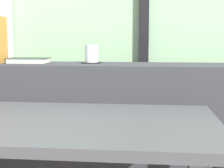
# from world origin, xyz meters

# --- Properties ---
(dark_console_ledge) EXTENTS (2.80, 0.33, 0.84)m
(dark_console_ledge) POSITION_xyz_m (0.00, 0.55, 0.42)
(dark_console_ledge) COLOR #38383D
(dark_console_ledge) RESTS_ON ground
(breakfast_table) EXTENTS (1.20, 0.65, 0.68)m
(breakfast_table) POSITION_xyz_m (-0.06, -0.07, 0.58)
(breakfast_table) COLOR #414145
(breakfast_table) RESTS_ON ground
(coaster_square) EXTENTS (0.10, 0.10, 0.00)m
(coaster_square) POSITION_xyz_m (-0.04, 0.60, 0.85)
(coaster_square) COLOR black
(coaster_square) RESTS_ON dark_console_ledge
(juice_glass) EXTENTS (0.08, 0.08, 0.10)m
(juice_glass) POSITION_xyz_m (-0.04, 0.60, 0.89)
(juice_glass) COLOR white
(juice_glass) RESTS_ON coaster_square
(closed_book) EXTENTS (0.22, 0.15, 0.03)m
(closed_book) POSITION_xyz_m (-0.39, 0.55, 0.86)
(closed_book) COLOR #334233
(closed_book) RESTS_ON dark_console_ledge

